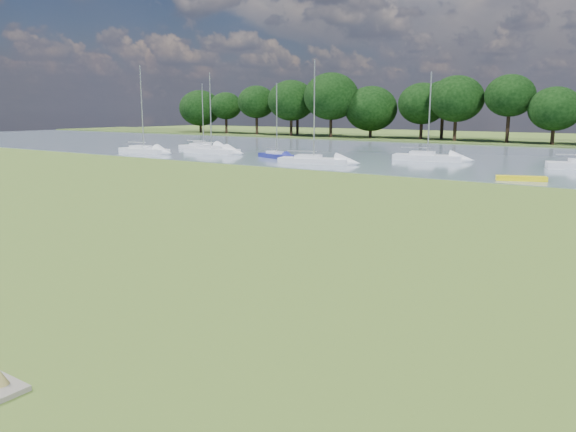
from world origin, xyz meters
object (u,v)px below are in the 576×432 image
Objects in this scene: sailboat_6 at (427,155)px; sailboat_7 at (277,154)px; sailboat_9 at (203,146)px; sailboat_1 at (211,149)px; kayak at (521,178)px; sailboat_3 at (143,149)px; sailboat_4 at (313,158)px.

sailboat_6 is 1.13× the size of sailboat_7.
sailboat_1 is at bearing -37.90° from sailboat_9.
sailboat_3 reaches higher than kayak.
sailboat_3 is 1.15× the size of sailboat_6.
sailboat_7 is 15.54m from sailboat_9.
kayak is 0.45× the size of sailboat_7.
sailboat_1 reaches higher than sailboat_6.
sailboat_4 is at bearing -12.88° from sailboat_1.
sailboat_7 is at bearing -17.46° from sailboat_9.
sailboat_3 reaches higher than sailboat_6.
sailboat_1 is 1.05× the size of sailboat_6.
sailboat_3 is at bearing -100.91° from sailboat_9.
sailboat_1 is 6.20m from sailboat_9.
kayak is 0.40× the size of sailboat_6.
sailboat_3 reaches higher than sailboat_9.
sailboat_4 reaches higher than sailboat_7.
sailboat_3 is 1.05× the size of sailboat_4.
sailboat_3 is 8.25m from sailboat_9.
sailboat_3 is 1.22× the size of sailboat_9.
sailboat_1 is 7.75m from sailboat_3.
sailboat_7 is (-24.81, 4.96, 0.26)m from kayak.
sailboat_7 is at bearing -165.02° from sailboat_6.
sailboat_6 is (23.50, 5.23, 0.02)m from sailboat_1.
sailboat_3 reaches higher than sailboat_4.
sailboat_1 is at bearing 150.60° from kayak.
kayak is at bearing -21.97° from sailboat_4.
sailboat_6 reaches higher than sailboat_7.
sailboat_4 is 1.16× the size of sailboat_9.
sailboat_4 is at bearing -140.54° from sailboat_6.
sailboat_9 is at bearing 146.35° from kayak.
sailboat_6 reaches higher than kayak.
sailboat_4 is at bearing -18.79° from sailboat_9.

